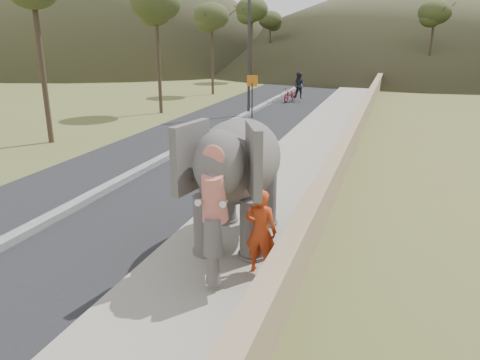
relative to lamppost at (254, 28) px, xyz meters
name	(u,v)px	position (x,y,z in m)	size (l,w,h in m)	color
ground	(245,233)	(4.69, -16.17, -4.87)	(160.00, 160.00, 0.00)	olive
road	(209,136)	(-0.31, -6.17, -4.86)	(7.00, 120.00, 0.03)	black
median	(209,134)	(-0.31, -6.17, -4.76)	(0.35, 120.00, 0.22)	black
walkway	(315,143)	(4.69, -6.17, -4.80)	(3.00, 120.00, 0.15)	#9E9687
parapet	(354,134)	(6.34, -6.17, -4.32)	(0.30, 120.00, 1.10)	tan
lamppost	(254,28)	(0.00, 0.00, 0.00)	(1.76, 0.36, 8.00)	#2A2B2F
signboard	(252,89)	(0.19, -0.95, -3.23)	(0.60, 0.08, 2.40)	#2D2D33
hill_far	(418,15)	(9.69, 53.83, 2.13)	(80.00, 80.00, 14.00)	brown
elephant_and_man	(238,178)	(4.71, -16.75, -3.28)	(2.53, 4.25, 2.91)	#66605C
motorcyclist	(294,90)	(1.08, 6.19, -4.07)	(1.61, 1.98, 2.04)	maroon
trees	(396,45)	(7.44, 11.91, -1.16)	(48.37, 40.98, 8.39)	#473828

